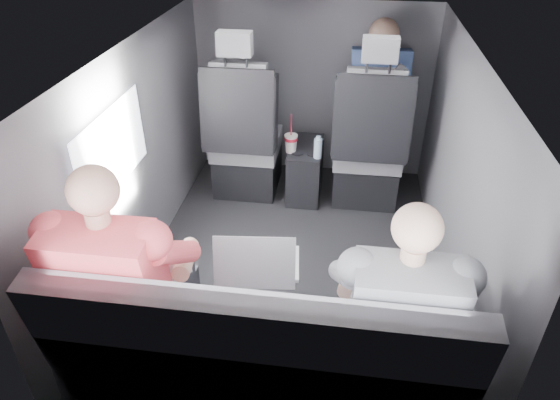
# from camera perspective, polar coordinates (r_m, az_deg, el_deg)

# --- Properties ---
(floor) EXTENTS (2.60, 2.60, 0.00)m
(floor) POSITION_cam_1_polar(r_m,az_deg,el_deg) (3.18, 1.25, -7.39)
(floor) COLOR black
(floor) RESTS_ON ground
(ceiling) EXTENTS (2.60, 2.60, 0.00)m
(ceiling) POSITION_cam_1_polar(r_m,az_deg,el_deg) (2.54, 1.63, 16.69)
(ceiling) COLOR #B2B2AD
(ceiling) RESTS_ON panel_back
(panel_left) EXTENTS (0.02, 2.60, 1.35)m
(panel_left) POSITION_cam_1_polar(r_m,az_deg,el_deg) (3.02, -15.84, 4.31)
(panel_left) COLOR #56565B
(panel_left) RESTS_ON floor
(panel_right) EXTENTS (0.02, 2.60, 1.35)m
(panel_right) POSITION_cam_1_polar(r_m,az_deg,el_deg) (2.85, 19.68, 1.84)
(panel_right) COLOR #56565B
(panel_right) RESTS_ON floor
(panel_front) EXTENTS (1.80, 0.02, 1.35)m
(panel_front) POSITION_cam_1_polar(r_m,az_deg,el_deg) (3.98, 3.70, 12.39)
(panel_front) COLOR #56565B
(panel_front) RESTS_ON floor
(panel_back) EXTENTS (1.80, 0.02, 1.35)m
(panel_back) POSITION_cam_1_polar(r_m,az_deg,el_deg) (1.79, -3.78, -17.35)
(panel_back) COLOR #56565B
(panel_back) RESTS_ON floor
(side_window) EXTENTS (0.02, 0.75, 0.42)m
(side_window) POSITION_cam_1_polar(r_m,az_deg,el_deg) (2.67, -18.50, 5.48)
(side_window) COLOR white
(side_window) RESTS_ON panel_left
(seatbelt) EXTENTS (0.35, 0.11, 0.59)m
(seatbelt) POSITION_cam_1_polar(r_m,az_deg,el_deg) (3.34, 10.67, 10.15)
(seatbelt) COLOR black
(seatbelt) RESTS_ON front_seat_right
(front_seat_left) EXTENTS (0.52, 0.58, 1.26)m
(front_seat_left) POSITION_cam_1_polar(r_m,az_deg,el_deg) (3.72, -4.02, 6.32)
(front_seat_left) COLOR black
(front_seat_left) RESTS_ON floor
(front_seat_right) EXTENTS (0.52, 0.58, 1.26)m
(front_seat_right) POSITION_cam_1_polar(r_m,az_deg,el_deg) (3.66, 9.99, 5.37)
(front_seat_right) COLOR black
(front_seat_right) RESTS_ON floor
(center_console) EXTENTS (0.24, 0.48, 0.41)m
(center_console) POSITION_cam_1_polar(r_m,az_deg,el_deg) (3.79, 2.91, 3.46)
(center_console) COLOR black
(center_console) RESTS_ON floor
(rear_bench) EXTENTS (1.60, 0.57, 0.92)m
(rear_bench) POSITION_cam_1_polar(r_m,az_deg,el_deg) (2.22, -2.17, -18.80)
(rear_bench) COLOR slate
(rear_bench) RESTS_ON floor
(soda_cup) EXTENTS (0.10, 0.10, 0.29)m
(soda_cup) POSITION_cam_1_polar(r_m,az_deg,el_deg) (3.58, 1.26, 6.58)
(soda_cup) COLOR white
(soda_cup) RESTS_ON center_console
(water_bottle) EXTENTS (0.06, 0.06, 0.16)m
(water_bottle) POSITION_cam_1_polar(r_m,az_deg,el_deg) (3.51, 4.35, 5.96)
(water_bottle) COLOR #A4C9DE
(water_bottle) RESTS_ON center_console
(laptop_white) EXTENTS (0.37, 0.40, 0.22)m
(laptop_white) POSITION_cam_1_polar(r_m,az_deg,el_deg) (2.28, -14.70, -6.99)
(laptop_white) COLOR white
(laptop_white) RESTS_ON passenger_rear_left
(laptop_silver) EXTENTS (0.36, 0.34, 0.24)m
(laptop_silver) POSITION_cam_1_polar(r_m,az_deg,el_deg) (2.21, -2.44, -7.18)
(laptop_silver) COLOR silver
(laptop_silver) RESTS_ON rear_bench
(laptop_black) EXTENTS (0.40, 0.38, 0.26)m
(laptop_black) POSITION_cam_1_polar(r_m,az_deg,el_deg) (2.16, 13.93, -9.19)
(laptop_black) COLOR black
(laptop_black) RESTS_ON passenger_rear_right
(passenger_rear_left) EXTENTS (0.51, 0.63, 1.24)m
(passenger_rear_left) POSITION_cam_1_polar(r_m,az_deg,el_deg) (2.19, -16.85, -9.10)
(passenger_rear_left) COLOR #2D2D31
(passenger_rear_left) RESTS_ON rear_bench
(passenger_rear_right) EXTENTS (0.48, 0.60, 1.19)m
(passenger_rear_right) POSITION_cam_1_polar(r_m,az_deg,el_deg) (2.06, 13.17, -12.54)
(passenger_rear_right) COLOR navy
(passenger_rear_right) RESTS_ON rear_bench
(passenger_front_right) EXTENTS (0.41, 0.41, 0.85)m
(passenger_front_right) POSITION_cam_1_polar(r_m,az_deg,el_deg) (3.76, 11.08, 11.93)
(passenger_front_right) COLOR navy
(passenger_front_right) RESTS_ON front_seat_right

